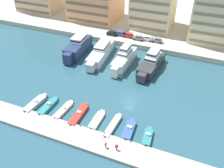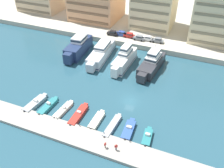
{
  "view_description": "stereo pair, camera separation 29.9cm",
  "coord_description": "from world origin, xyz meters",
  "px_view_note": "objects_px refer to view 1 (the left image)",
  "views": [
    {
      "loc": [
        14.89,
        -48.82,
        42.49
      ],
      "look_at": [
        -5.96,
        1.99,
        2.5
      ],
      "focal_mm": 40.0,
      "sensor_mm": 36.0,
      "label": 1
    },
    {
      "loc": [
        15.17,
        -48.71,
        42.49
      ],
      "look_at": [
        -5.96,
        1.99,
        2.5
      ],
      "focal_mm": 40.0,
      "sensor_mm": 36.0,
      "label": 2
    }
  ],
  "objects_px": {
    "motorboat_teal_left": "(48,106)",
    "motorboat_cream_center": "(97,120)",
    "pedestrian_far_side": "(117,147)",
    "motorboat_cream_mid_left": "(64,110)",
    "pedestrian_mid_deck": "(106,145)",
    "car_blue_left": "(121,33)",
    "car_grey_center_left": "(139,38)",
    "yacht_silver_left": "(101,53)",
    "motorboat_red_center_left": "(79,115)",
    "yacht_charcoal_center_left": "(151,63)",
    "motorboat_teal_right": "(148,137)",
    "motorboat_grey_center_right": "(113,126)",
    "yacht_navy_far_left": "(78,47)",
    "car_black_far_left": "(112,33)",
    "car_red_mid_left": "(129,35)",
    "car_white_center": "(147,38)",
    "motorboat_grey_far_left": "(35,104)",
    "yacht_white_mid_left": "(124,59)",
    "car_grey_center_right": "(157,40)",
    "motorboat_blue_mid_right": "(129,130)"
  },
  "relations": [
    {
      "from": "yacht_white_mid_left",
      "to": "car_black_far_left",
      "type": "xyz_separation_m",
      "value": [
        -10.62,
        15.94,
        0.42
      ]
    },
    {
      "from": "motorboat_cream_mid_left",
      "to": "car_grey_center_left",
      "type": "relative_size",
      "value": 1.83
    },
    {
      "from": "yacht_charcoal_center_left",
      "to": "pedestrian_far_side",
      "type": "distance_m",
      "value": 34.28
    },
    {
      "from": "car_blue_left",
      "to": "motorboat_grey_center_right",
      "type": "bearing_deg",
      "value": -71.73
    },
    {
      "from": "yacht_white_mid_left",
      "to": "pedestrian_mid_deck",
      "type": "bearing_deg",
      "value": -76.31
    },
    {
      "from": "motorboat_grey_center_right",
      "to": "yacht_silver_left",
      "type": "bearing_deg",
      "value": 119.16
    },
    {
      "from": "motorboat_grey_far_left",
      "to": "motorboat_cream_center",
      "type": "relative_size",
      "value": 1.18
    },
    {
      "from": "yacht_navy_far_left",
      "to": "car_black_far_left",
      "type": "relative_size",
      "value": 4.16
    },
    {
      "from": "pedestrian_far_side",
      "to": "motorboat_cream_center",
      "type": "bearing_deg",
      "value": 138.74
    },
    {
      "from": "yacht_charcoal_center_left",
      "to": "car_grey_center_left",
      "type": "distance_m",
      "value": 17.06
    },
    {
      "from": "yacht_navy_far_left",
      "to": "car_blue_left",
      "type": "relative_size",
      "value": 4.15
    },
    {
      "from": "car_blue_left",
      "to": "car_grey_center_right",
      "type": "height_order",
      "value": "same"
    },
    {
      "from": "car_grey_center_left",
      "to": "pedestrian_far_side",
      "type": "relative_size",
      "value": 2.41
    },
    {
      "from": "yacht_charcoal_center_left",
      "to": "motorboat_red_center_left",
      "type": "distance_m",
      "value": 29.68
    },
    {
      "from": "car_red_mid_left",
      "to": "motorboat_cream_mid_left",
      "type": "bearing_deg",
      "value": -93.23
    },
    {
      "from": "motorboat_grey_far_left",
      "to": "motorboat_teal_right",
      "type": "xyz_separation_m",
      "value": [
        29.97,
        0.01,
        -0.02
      ]
    },
    {
      "from": "motorboat_cream_mid_left",
      "to": "car_blue_left",
      "type": "bearing_deg",
      "value": 91.1
    },
    {
      "from": "yacht_charcoal_center_left",
      "to": "motorboat_teal_right",
      "type": "relative_size",
      "value": 2.91
    },
    {
      "from": "motorboat_red_center_left",
      "to": "motorboat_cream_center",
      "type": "height_order",
      "value": "motorboat_red_center_left"
    },
    {
      "from": "motorboat_cream_center",
      "to": "pedestrian_mid_deck",
      "type": "relative_size",
      "value": 4.3
    },
    {
      "from": "yacht_silver_left",
      "to": "car_red_mid_left",
      "type": "bearing_deg",
      "value": 72.04
    },
    {
      "from": "yacht_charcoal_center_left",
      "to": "car_white_center",
      "type": "xyz_separation_m",
      "value": [
        -5.64,
        15.4,
        0.71
      ]
    },
    {
      "from": "motorboat_cream_mid_left",
      "to": "pedestrian_mid_deck",
      "type": "height_order",
      "value": "pedestrian_mid_deck"
    },
    {
      "from": "car_black_far_left",
      "to": "car_blue_left",
      "type": "bearing_deg",
      "value": 14.17
    },
    {
      "from": "motorboat_cream_mid_left",
      "to": "pedestrian_mid_deck",
      "type": "xyz_separation_m",
      "value": [
        14.65,
        -7.1,
        1.28
      ]
    },
    {
      "from": "yacht_navy_far_left",
      "to": "motorboat_red_center_left",
      "type": "distance_m",
      "value": 31.93
    },
    {
      "from": "yacht_charcoal_center_left",
      "to": "motorboat_red_center_left",
      "type": "height_order",
      "value": "yacht_charcoal_center_left"
    },
    {
      "from": "motorboat_red_center_left",
      "to": "motorboat_teal_right",
      "type": "bearing_deg",
      "value": -1.67
    },
    {
      "from": "motorboat_grey_center_right",
      "to": "motorboat_teal_right",
      "type": "bearing_deg",
      "value": -1.58
    },
    {
      "from": "car_grey_center_right",
      "to": "pedestrian_far_side",
      "type": "height_order",
      "value": "car_grey_center_right"
    },
    {
      "from": "motorboat_grey_center_right",
      "to": "motorboat_blue_mid_right",
      "type": "distance_m",
      "value": 3.94
    },
    {
      "from": "yacht_white_mid_left",
      "to": "car_black_far_left",
      "type": "relative_size",
      "value": 3.91
    },
    {
      "from": "yacht_charcoal_center_left",
      "to": "motorboat_teal_left",
      "type": "distance_m",
      "value": 33.94
    },
    {
      "from": "yacht_navy_far_left",
      "to": "motorboat_red_center_left",
      "type": "relative_size",
      "value": 2.0
    },
    {
      "from": "motorboat_cream_mid_left",
      "to": "car_red_mid_left",
      "type": "bearing_deg",
      "value": 86.77
    },
    {
      "from": "motorboat_teal_left",
      "to": "motorboat_cream_center",
      "type": "height_order",
      "value": "motorboat_teal_left"
    },
    {
      "from": "yacht_silver_left",
      "to": "motorboat_red_center_left",
      "type": "xyz_separation_m",
      "value": [
        6.79,
        -28.18,
        -1.43
      ]
    },
    {
      "from": "motorboat_cream_center",
      "to": "car_grey_center_left",
      "type": "xyz_separation_m",
      "value": [
        -2.98,
        42.14,
        2.43
      ]
    },
    {
      "from": "yacht_charcoal_center_left",
      "to": "car_grey_center_left",
      "type": "height_order",
      "value": "yacht_charcoal_center_left"
    },
    {
      "from": "motorboat_teal_left",
      "to": "motorboat_blue_mid_right",
      "type": "relative_size",
      "value": 1.07
    },
    {
      "from": "motorboat_teal_right",
      "to": "car_black_far_left",
      "type": "xyz_separation_m",
      "value": [
        -26.07,
        42.84,
        2.33
      ]
    },
    {
      "from": "motorboat_grey_center_right",
      "to": "car_grey_center_left",
      "type": "relative_size",
      "value": 2.07
    },
    {
      "from": "car_grey_center_left",
      "to": "car_white_center",
      "type": "xyz_separation_m",
      "value": [
        3.12,
        0.78,
        0.0
      ]
    },
    {
      "from": "motorboat_grey_far_left",
      "to": "car_white_center",
      "type": "bearing_deg",
      "value": 68.17
    },
    {
      "from": "motorboat_red_center_left",
      "to": "motorboat_grey_center_right",
      "type": "distance_m",
      "value": 9.1
    },
    {
      "from": "motorboat_cream_mid_left",
      "to": "motorboat_teal_right",
      "type": "height_order",
      "value": "motorboat_teal_right"
    },
    {
      "from": "motorboat_teal_left",
      "to": "motorboat_cream_center",
      "type": "distance_m",
      "value": 13.61
    },
    {
      "from": "motorboat_teal_left",
      "to": "car_black_far_left",
      "type": "relative_size",
      "value": 1.86
    },
    {
      "from": "motorboat_teal_left",
      "to": "pedestrian_far_side",
      "type": "bearing_deg",
      "value": -16.82
    },
    {
      "from": "yacht_silver_left",
      "to": "yacht_charcoal_center_left",
      "type": "relative_size",
      "value": 1.15
    }
  ]
}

